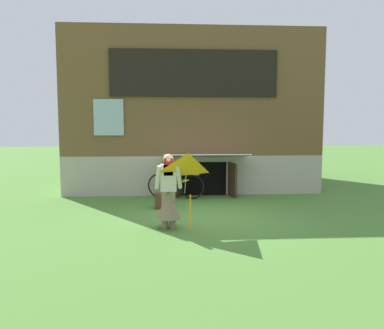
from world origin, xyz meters
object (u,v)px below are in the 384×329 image
wooden_crate (162,201)px  person (169,197)px  kite (188,172)px  bicycle_yellow (176,186)px

wooden_crate → person: bearing=-85.8°
person → kite: person is taller
bicycle_yellow → wooden_crate: size_ratio=4.14×
kite → person: bearing=126.9°
person → kite: bearing=-45.1°
person → wooden_crate: person is taller
bicycle_yellow → wooden_crate: (-0.40, -1.40, -0.18)m
wooden_crate → kite: bearing=-78.0°
person → kite: 0.90m
bicycle_yellow → wooden_crate: 1.46m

